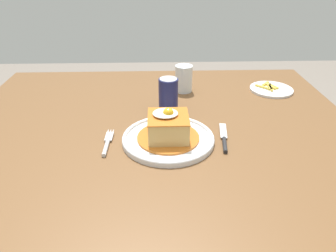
{
  "coord_description": "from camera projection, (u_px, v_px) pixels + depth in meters",
  "views": [
    {
      "loc": [
        0.01,
        -0.91,
        1.24
      ],
      "look_at": [
        0.03,
        -0.09,
        0.78
      ],
      "focal_mm": 33.86,
      "sensor_mm": 36.0,
      "label": 1
    }
  ],
  "objects": [
    {
      "name": "dining_table",
      "position": [
        157.0,
        148.0,
        1.08
      ],
      "size": [
        1.3,
        1.04,
        0.74
      ],
      "color": "brown",
      "rests_on": "ground_plane"
    },
    {
      "name": "sandwich_meal",
      "position": [
        168.0,
        127.0,
        0.92
      ],
      "size": [
        0.18,
        0.18,
        0.1
      ],
      "color": "#C66B23",
      "rests_on": "main_plate"
    },
    {
      "name": "soda_can",
      "position": [
        168.0,
        96.0,
        1.08
      ],
      "size": [
        0.07,
        0.07,
        0.12
      ],
      "color": "#191E51",
      "rests_on": "dining_table"
    },
    {
      "name": "drinking_glass",
      "position": [
        184.0,
        80.0,
        1.25
      ],
      "size": [
        0.07,
        0.07,
        0.1
      ],
      "color": "silver",
      "rests_on": "dining_table"
    },
    {
      "name": "knife",
      "position": [
        224.0,
        141.0,
        0.93
      ],
      "size": [
        0.04,
        0.17,
        0.01
      ],
      "color": "#262628",
      "rests_on": "dining_table"
    },
    {
      "name": "fork",
      "position": [
        107.0,
        144.0,
        0.91
      ],
      "size": [
        0.02,
        0.14,
        0.01
      ],
      "color": "silver",
      "rests_on": "dining_table"
    },
    {
      "name": "side_plate_fries",
      "position": [
        271.0,
        89.0,
        1.28
      ],
      "size": [
        0.17,
        0.17,
        0.02
      ],
      "color": "white",
      "rests_on": "dining_table"
    },
    {
      "name": "main_plate",
      "position": [
        168.0,
        138.0,
        0.93
      ],
      "size": [
        0.27,
        0.27,
        0.02
      ],
      "color": "white",
      "rests_on": "dining_table"
    }
  ]
}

